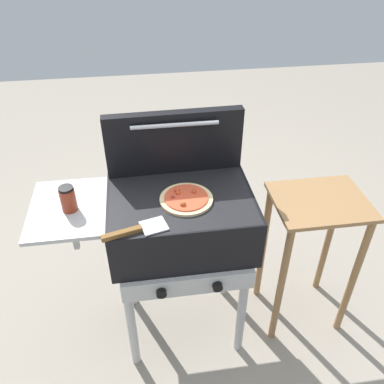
{
  "coord_description": "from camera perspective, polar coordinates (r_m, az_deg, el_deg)",
  "views": [
    {
      "loc": [
        -0.15,
        -1.39,
        1.95
      ],
      "look_at": [
        0.05,
        0.0,
        0.92
      ],
      "focal_mm": 37.63,
      "sensor_mm": 36.0,
      "label": 1
    }
  ],
  "objects": [
    {
      "name": "sauce_jar",
      "position": [
        1.72,
        -17.16,
        -0.93
      ],
      "size": [
        0.06,
        0.06,
        0.11
      ],
      "color": "maroon",
      "rests_on": "grill"
    },
    {
      "name": "grill",
      "position": [
        1.84,
        -1.96,
        -4.37
      ],
      "size": [
        0.96,
        0.53,
        0.9
      ],
      "color": "black",
      "rests_on": "ground_plane"
    },
    {
      "name": "grill_lid_open",
      "position": [
        1.85,
        -2.52,
        7.07
      ],
      "size": [
        0.63,
        0.09,
        0.3
      ],
      "color": "black",
      "rests_on": "grill"
    },
    {
      "name": "ground_plane",
      "position": [
        2.4,
        -1.24,
        -18.06
      ],
      "size": [
        8.0,
        8.0,
        0.0
      ],
      "primitive_type": "plane",
      "color": "gray"
    },
    {
      "name": "pizza_pepperoni",
      "position": [
        1.72,
        -0.86,
        -0.93
      ],
      "size": [
        0.23,
        0.23,
        0.03
      ],
      "color": "beige",
      "rests_on": "grill"
    },
    {
      "name": "spatula",
      "position": [
        1.59,
        -8.05,
        -5.39
      ],
      "size": [
        0.27,
        0.12,
        0.02
      ],
      "color": "#B7BABF",
      "rests_on": "grill"
    },
    {
      "name": "prep_table",
      "position": [
        2.12,
        16.62,
        -6.17
      ],
      "size": [
        0.44,
        0.36,
        0.81
      ],
      "color": "olive",
      "rests_on": "ground_plane"
    }
  ]
}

